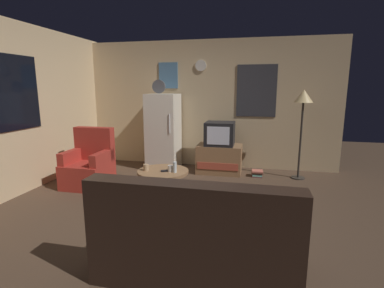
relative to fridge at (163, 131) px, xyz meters
The scene contains 15 objects.
ground_plane 2.33m from the fridge, 68.08° to the right, with size 12.00×12.00×0.00m, color #4C3828.
wall_with_art 1.06m from the fridge, 26.16° to the left, with size 5.20×0.12×2.56m.
wall_left_with_window 2.73m from the fridge, 130.26° to the right, with size 0.12×5.20×2.60m.
fridge is the anchor object (origin of this frame).
tv_stand 1.26m from the fridge, ahead, with size 0.84×0.53×0.54m.
crt_tv 1.16m from the fridge, ahead, with size 0.54×0.51×0.44m.
standing_lamp 2.68m from the fridge, ahead, with size 0.32×0.32×1.59m.
coffee_table 1.92m from the fridge, 72.30° to the right, with size 0.72×0.72×0.48m.
wine_glass 1.99m from the fridge, 67.57° to the right, with size 0.05×0.05×0.15m, color silver.
mug_ceramic_white 1.94m from the fridge, 69.22° to the right, with size 0.08×0.08×0.09m, color silver.
mug_ceramic_tan 1.87m from the fridge, 79.62° to the right, with size 0.08×0.08×0.09m, color tan.
remote_control 1.93m from the fridge, 70.86° to the right, with size 0.15×0.04×0.02m, color black.
armchair 1.63m from the fridge, 124.02° to the right, with size 0.68×0.68×0.96m.
couch 3.57m from the fridge, 67.50° to the right, with size 1.70×0.80×0.92m.
book_stack 2.01m from the fridge, ahead, with size 0.22×0.18×0.12m.
Camera 1 is at (0.99, -3.48, 1.63)m, focal length 27.16 mm.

